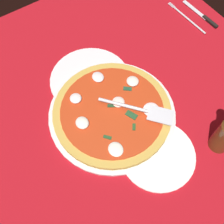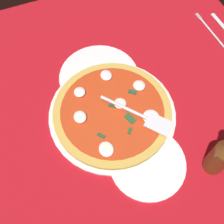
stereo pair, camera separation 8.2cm
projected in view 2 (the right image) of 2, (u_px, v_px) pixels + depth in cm
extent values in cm
cube|color=#A81019|center=(112.00, 116.00, 84.20)|extent=(114.64, 114.64, 0.80)
cube|color=silver|center=(22.00, 13.00, 104.46)|extent=(7.64, 7.64, 0.10)
cube|color=silver|center=(60.00, 2.00, 107.19)|extent=(7.64, 7.64, 0.10)
cube|color=silver|center=(6.00, 32.00, 99.75)|extent=(7.64, 7.64, 0.10)
cube|color=silver|center=(47.00, 21.00, 102.48)|extent=(7.64, 7.64, 0.10)
cube|color=silver|center=(85.00, 10.00, 105.22)|extent=(7.64, 7.64, 0.10)
cube|color=silver|center=(32.00, 41.00, 97.78)|extent=(7.64, 7.64, 0.10)
cube|color=silver|center=(73.00, 29.00, 100.51)|extent=(7.64, 7.64, 0.10)
cube|color=silver|center=(111.00, 18.00, 103.24)|extent=(7.64, 7.64, 0.10)
cube|color=silver|center=(148.00, 7.00, 105.97)|extent=(7.64, 7.64, 0.10)
cube|color=silver|center=(15.00, 63.00, 93.07)|extent=(7.64, 7.64, 0.10)
cube|color=silver|center=(59.00, 50.00, 95.80)|extent=(7.64, 7.64, 0.10)
cube|color=silver|center=(100.00, 38.00, 98.53)|extent=(7.64, 7.64, 0.10)
cube|color=silver|center=(138.00, 26.00, 101.27)|extent=(7.64, 7.64, 0.10)
cube|color=silver|center=(175.00, 15.00, 104.00)|extent=(7.64, 7.64, 0.10)
cube|color=silver|center=(210.00, 4.00, 106.73)|extent=(7.64, 7.64, 0.10)
cube|color=silver|center=(43.00, 74.00, 91.10)|extent=(7.64, 7.64, 0.10)
cube|color=silver|center=(87.00, 60.00, 93.83)|extent=(7.64, 7.64, 0.10)
cube|color=silver|center=(128.00, 47.00, 96.56)|extent=(7.64, 7.64, 0.10)
cube|color=silver|center=(167.00, 34.00, 99.29)|extent=(7.64, 7.64, 0.10)
cube|color=silver|center=(203.00, 23.00, 102.02)|extent=(7.64, 7.64, 0.10)
cube|color=silver|center=(26.00, 99.00, 86.39)|extent=(7.64, 7.64, 0.10)
cube|color=silver|center=(73.00, 84.00, 89.12)|extent=(7.64, 7.64, 0.10)
cube|color=silver|center=(116.00, 70.00, 91.85)|extent=(7.64, 7.64, 0.10)
cube|color=silver|center=(157.00, 56.00, 94.58)|extent=(7.64, 7.64, 0.10)
cube|color=silver|center=(196.00, 43.00, 97.31)|extent=(7.64, 7.64, 0.10)
cube|color=silver|center=(7.00, 128.00, 81.68)|extent=(7.64, 7.64, 0.10)
cube|color=silver|center=(57.00, 111.00, 84.41)|extent=(7.64, 7.64, 0.10)
cube|color=silver|center=(103.00, 95.00, 87.14)|extent=(7.64, 7.64, 0.10)
cube|color=silver|center=(147.00, 80.00, 89.88)|extent=(7.64, 7.64, 0.10)
cube|color=silver|center=(188.00, 66.00, 92.61)|extent=(7.64, 7.64, 0.10)
cube|color=silver|center=(39.00, 141.00, 79.71)|extent=(7.64, 7.64, 0.10)
cube|color=silver|center=(89.00, 123.00, 82.44)|extent=(7.64, 7.64, 0.10)
cube|color=silver|center=(135.00, 107.00, 85.17)|extent=(7.64, 7.64, 0.10)
cube|color=silver|center=(179.00, 91.00, 87.90)|extent=(7.64, 7.64, 0.10)
cube|color=silver|center=(220.00, 76.00, 90.63)|extent=(7.64, 7.64, 0.10)
cube|color=silver|center=(19.00, 176.00, 75.00)|extent=(7.64, 7.64, 0.10)
cube|color=silver|center=(72.00, 155.00, 77.73)|extent=(7.64, 7.64, 0.10)
cube|color=silver|center=(122.00, 136.00, 80.46)|extent=(7.64, 7.64, 0.10)
cube|color=silver|center=(169.00, 119.00, 83.19)|extent=(7.64, 7.64, 0.10)
cube|color=silver|center=(212.00, 102.00, 85.92)|extent=(7.64, 7.64, 0.10)
cube|color=silver|center=(54.00, 191.00, 73.02)|extent=(7.64, 7.64, 0.10)
cube|color=silver|center=(108.00, 170.00, 75.75)|extent=(7.64, 7.64, 0.10)
cube|color=silver|center=(157.00, 150.00, 78.49)|extent=(7.64, 7.64, 0.10)
cube|color=silver|center=(204.00, 131.00, 81.22)|extent=(7.64, 7.64, 0.10)
cube|color=silver|center=(91.00, 208.00, 71.05)|extent=(7.64, 7.64, 0.10)
cube|color=silver|center=(145.00, 185.00, 73.78)|extent=(7.64, 7.64, 0.10)
cube|color=silver|center=(194.00, 164.00, 76.51)|extent=(7.64, 7.64, 0.10)
cube|color=silver|center=(184.00, 201.00, 71.80)|extent=(7.64, 7.64, 0.10)
cylinder|color=silver|center=(112.00, 115.00, 83.08)|extent=(38.08, 38.08, 1.28)
cylinder|color=white|center=(99.00, 77.00, 89.82)|extent=(25.81, 25.81, 1.00)
cylinder|color=white|center=(148.00, 163.00, 76.07)|extent=(21.14, 21.14, 1.00)
cylinder|color=gold|center=(112.00, 112.00, 81.88)|extent=(35.29, 35.29, 1.43)
cylinder|color=#B93614|center=(112.00, 111.00, 81.12)|extent=(30.73, 30.73, 0.30)
ellipsoid|color=white|center=(80.00, 117.00, 79.28)|extent=(4.13, 3.69, 1.35)
ellipsoid|color=silver|center=(106.00, 75.00, 86.40)|extent=(4.09, 3.56, 1.02)
ellipsoid|color=white|center=(151.00, 117.00, 79.54)|extent=(4.80, 4.81, 0.87)
ellipsoid|color=silver|center=(139.00, 85.00, 84.43)|extent=(3.88, 3.78, 1.30)
ellipsoid|color=silver|center=(120.00, 103.00, 81.61)|extent=(3.75, 3.69, 1.01)
ellipsoid|color=white|center=(106.00, 149.00, 74.89)|extent=(4.50, 4.02, 0.89)
ellipsoid|color=white|center=(80.00, 92.00, 83.36)|extent=(3.62, 3.50, 1.20)
cube|color=#214A23|center=(101.00, 136.00, 77.07)|extent=(2.40, 2.20, 0.30)
cube|color=#224A29|center=(113.00, 106.00, 81.61)|extent=(2.28, 2.81, 0.30)
cube|color=#214C29|center=(130.00, 118.00, 79.62)|extent=(3.84, 2.94, 0.30)
cube|color=#244B21|center=(130.00, 131.00, 77.79)|extent=(2.20, 2.00, 0.30)
cube|color=#1D492F|center=(133.00, 92.00, 83.90)|extent=(2.66, 2.81, 0.30)
cube|color=silver|center=(159.00, 124.00, 77.26)|extent=(8.74, 8.42, 0.30)
cylinder|color=silver|center=(124.00, 107.00, 79.43)|extent=(12.12, 10.21, 1.00)
cube|color=silver|center=(219.00, 33.00, 99.21)|extent=(20.56, 12.65, 0.60)
cube|color=silver|center=(213.00, 34.00, 98.31)|extent=(16.49, 1.13, 0.25)
cube|color=silver|center=(199.00, 16.00, 102.60)|extent=(3.01, 0.32, 0.25)
cube|color=silver|center=(198.00, 16.00, 102.51)|extent=(3.01, 0.32, 0.25)
cube|color=silver|center=(197.00, 16.00, 102.43)|extent=(3.01, 0.32, 0.25)
cube|color=silver|center=(222.00, 25.00, 100.48)|extent=(12.25, 1.79, 0.25)
cylinder|color=#5B3415|center=(219.00, 159.00, 71.16)|extent=(5.66, 5.66, 11.64)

